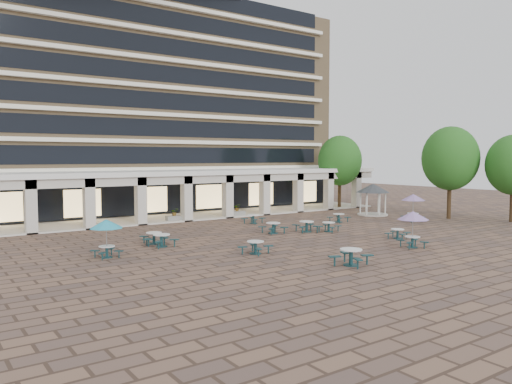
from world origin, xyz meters
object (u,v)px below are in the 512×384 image
(gazebo, at_px, (373,192))
(planter_left, at_px, (174,216))
(picnic_table_0, at_px, (255,246))
(picnic_table_3, at_px, (398,233))
(planter_right, at_px, (237,212))
(picnic_table_1, at_px, (351,256))

(gazebo, height_order, planter_left, gazebo)
(picnic_table_0, xyz_separation_m, picnic_table_3, (11.18, -1.14, -0.05))
(picnic_table_3, distance_m, planter_right, 17.35)
(picnic_table_0, relative_size, picnic_table_3, 1.14)
(planter_right, bearing_deg, planter_left, 180.00)
(picnic_table_1, xyz_separation_m, picnic_table_3, (8.90, 4.26, -0.12))
(planter_right, bearing_deg, picnic_table_1, -107.64)
(picnic_table_1, relative_size, planter_left, 1.56)
(gazebo, xyz_separation_m, planter_right, (-11.26, 6.74, -1.84))
(picnic_table_1, bearing_deg, planter_right, 51.09)
(picnic_table_0, bearing_deg, picnic_table_1, -89.92)
(gazebo, distance_m, planter_right, 13.25)
(picnic_table_0, height_order, planter_right, planter_right)
(picnic_table_1, bearing_deg, planter_left, 67.93)
(picnic_table_3, relative_size, planter_right, 1.20)
(picnic_table_1, distance_m, planter_right, 22.55)
(picnic_table_1, xyz_separation_m, gazebo, (18.09, 14.75, 1.76))
(planter_left, bearing_deg, gazebo, -20.74)
(picnic_table_0, relative_size, gazebo, 0.63)
(picnic_table_0, relative_size, planter_left, 1.36)
(picnic_table_3, xyz_separation_m, gazebo, (9.19, 10.49, 1.88))
(picnic_table_1, relative_size, planter_right, 1.56)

